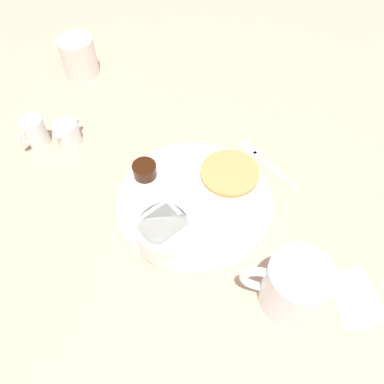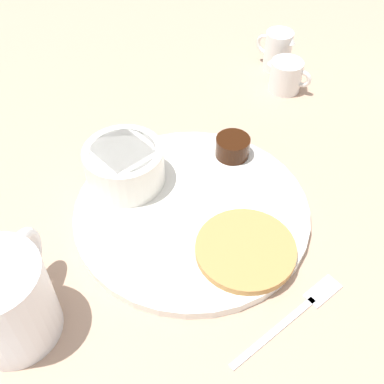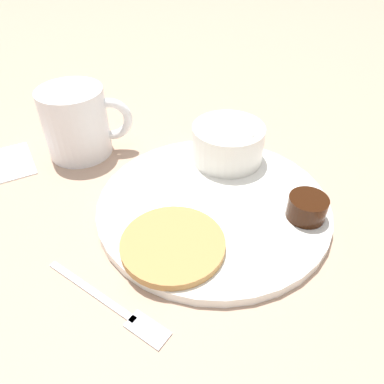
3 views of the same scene
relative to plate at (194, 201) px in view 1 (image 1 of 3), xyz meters
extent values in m
plane|color=tan|center=(0.00, 0.00, -0.01)|extent=(4.00, 4.00, 0.00)
cylinder|color=white|center=(0.00, 0.00, 0.00)|extent=(0.28, 0.28, 0.01)
cylinder|color=#B78447|center=(0.03, -0.08, 0.01)|extent=(0.11, 0.11, 0.01)
cylinder|color=white|center=(-0.06, 0.07, 0.03)|extent=(0.10, 0.10, 0.05)
cylinder|color=white|center=(-0.06, 0.07, 0.05)|extent=(0.08, 0.08, 0.01)
cylinder|color=black|center=(0.08, 0.07, 0.02)|extent=(0.05, 0.05, 0.03)
cylinder|color=white|center=(-0.06, 0.09, 0.02)|extent=(0.04, 0.04, 0.03)
sphere|color=white|center=(-0.06, 0.09, 0.04)|extent=(0.02, 0.02, 0.02)
cylinder|color=white|center=(-0.22, -0.08, 0.04)|extent=(0.09, 0.09, 0.10)
torus|color=white|center=(-0.19, -0.04, 0.05)|extent=(0.04, 0.06, 0.06)
cylinder|color=white|center=(0.23, 0.20, 0.02)|extent=(0.05, 0.05, 0.05)
torus|color=white|center=(0.25, 0.18, 0.02)|extent=(0.02, 0.03, 0.03)
cone|color=white|center=(0.21, 0.21, 0.04)|extent=(0.02, 0.02, 0.01)
cylinder|color=white|center=(0.24, 0.26, 0.03)|extent=(0.04, 0.04, 0.06)
torus|color=white|center=(0.23, 0.28, 0.03)|extent=(0.02, 0.03, 0.03)
cone|color=white|center=(0.25, 0.24, 0.05)|extent=(0.02, 0.02, 0.01)
cube|color=silver|center=(0.02, -0.17, 0.00)|extent=(0.11, 0.05, 0.00)
cube|color=silver|center=(0.09, -0.15, 0.00)|extent=(0.05, 0.03, 0.00)
cube|color=white|center=(-0.25, -0.18, 0.00)|extent=(0.10, 0.08, 0.00)
cylinder|color=silver|center=(0.45, 0.14, 0.04)|extent=(0.08, 0.08, 0.09)
torus|color=silver|center=(0.49, 0.16, 0.04)|extent=(0.05, 0.04, 0.06)
camera|label=1|loc=(-0.37, 0.13, 0.56)|focal=35.00mm
camera|label=2|loc=(-0.13, -0.36, 0.44)|focal=45.00mm
camera|label=3|loc=(0.26, -0.22, 0.31)|focal=35.00mm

